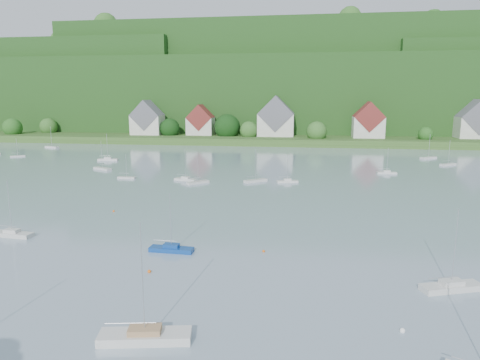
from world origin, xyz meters
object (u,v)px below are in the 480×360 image
object	(u,v)px
near_sailboat_2	(145,335)
near_sailboat_3	(451,286)
near_sailboat_6	(12,233)
near_sailboat_1	(171,249)

from	to	relation	value
near_sailboat_2	near_sailboat_3	distance (m)	32.37
near_sailboat_3	near_sailboat_6	size ratio (longest dim) A/B	1.05
near_sailboat_1	near_sailboat_2	bearing A→B (deg)	-76.29
near_sailboat_1	near_sailboat_2	xyz separation A→B (m)	(4.34, -21.50, 0.08)
near_sailboat_2	near_sailboat_6	size ratio (longest dim) A/B	1.23
near_sailboat_1	near_sailboat_2	distance (m)	21.93
near_sailboat_1	near_sailboat_2	size ratio (longest dim) A/B	0.76
near_sailboat_3	near_sailboat_6	world-z (taller)	near_sailboat_3
near_sailboat_2	near_sailboat_6	bearing A→B (deg)	129.99
near_sailboat_1	near_sailboat_6	xyz separation A→B (m)	(-25.40, 2.81, 0.02)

